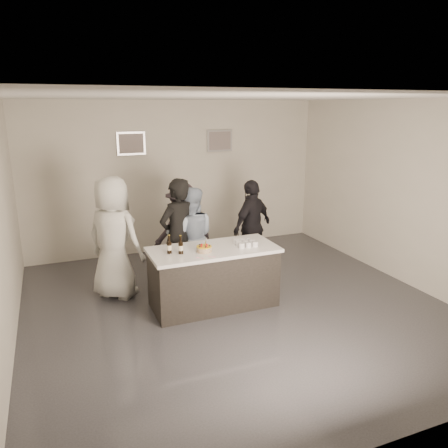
{
  "coord_description": "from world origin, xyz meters",
  "views": [
    {
      "loc": [
        -2.4,
        -5.44,
        2.9
      ],
      "look_at": [
        0.0,
        0.5,
        1.15
      ],
      "focal_mm": 35.0,
      "sensor_mm": 36.0,
      "label": 1
    }
  ],
  "objects_px": {
    "bar_counter": "(214,277)",
    "person_guest_back": "(183,229)",
    "person_guest_left": "(114,238)",
    "beer_bottle_a": "(169,244)",
    "person_main_black": "(178,236)",
    "person_guest_right": "(252,226)",
    "cake": "(204,249)",
    "beer_bottle_b": "(181,245)",
    "person_main_blue": "(191,237)"
  },
  "relations": [
    {
      "from": "person_guest_left",
      "to": "person_guest_right",
      "type": "height_order",
      "value": "person_guest_left"
    },
    {
      "from": "person_main_blue",
      "to": "person_guest_left",
      "type": "xyz_separation_m",
      "value": [
        -1.21,
        0.03,
        0.12
      ]
    },
    {
      "from": "beer_bottle_a",
      "to": "person_guest_right",
      "type": "height_order",
      "value": "person_guest_right"
    },
    {
      "from": "bar_counter",
      "to": "person_guest_left",
      "type": "xyz_separation_m",
      "value": [
        -1.28,
        0.89,
        0.5
      ]
    },
    {
      "from": "person_guest_right",
      "to": "beer_bottle_a",
      "type": "bearing_deg",
      "value": 2.34
    },
    {
      "from": "bar_counter",
      "to": "cake",
      "type": "relative_size",
      "value": 8.51
    },
    {
      "from": "beer_bottle_a",
      "to": "person_main_blue",
      "type": "bearing_deg",
      "value": 55.31
    },
    {
      "from": "person_main_black",
      "to": "person_guest_back",
      "type": "bearing_deg",
      "value": -135.68
    },
    {
      "from": "person_guest_left",
      "to": "beer_bottle_a",
      "type": "bearing_deg",
      "value": 170.09
    },
    {
      "from": "person_main_black",
      "to": "person_guest_right",
      "type": "bearing_deg",
      "value": 170.21
    },
    {
      "from": "beer_bottle_a",
      "to": "person_main_black",
      "type": "distance_m",
      "value": 0.78
    },
    {
      "from": "bar_counter",
      "to": "person_guest_back",
      "type": "bearing_deg",
      "value": 91.5
    },
    {
      "from": "person_main_blue",
      "to": "person_guest_left",
      "type": "distance_m",
      "value": 1.22
    },
    {
      "from": "person_guest_left",
      "to": "person_guest_back",
      "type": "xyz_separation_m",
      "value": [
        1.25,
        0.52,
        -0.13
      ]
    },
    {
      "from": "cake",
      "to": "beer_bottle_a",
      "type": "bearing_deg",
      "value": 166.44
    },
    {
      "from": "beer_bottle_a",
      "to": "person_main_blue",
      "type": "xyz_separation_m",
      "value": [
        0.58,
        0.84,
        -0.2
      ]
    },
    {
      "from": "person_guest_right",
      "to": "person_guest_back",
      "type": "height_order",
      "value": "person_guest_right"
    },
    {
      "from": "bar_counter",
      "to": "person_main_blue",
      "type": "bearing_deg",
      "value": 94.66
    },
    {
      "from": "cake",
      "to": "person_guest_right",
      "type": "relative_size",
      "value": 0.13
    },
    {
      "from": "person_guest_back",
      "to": "person_guest_right",
      "type": "bearing_deg",
      "value": 155.86
    },
    {
      "from": "bar_counter",
      "to": "person_guest_left",
      "type": "relative_size",
      "value": 0.98
    },
    {
      "from": "beer_bottle_b",
      "to": "person_main_black",
      "type": "xyz_separation_m",
      "value": [
        0.18,
        0.78,
        -0.11
      ]
    },
    {
      "from": "bar_counter",
      "to": "person_main_black",
      "type": "distance_m",
      "value": 0.91
    },
    {
      "from": "person_main_black",
      "to": "person_guest_back",
      "type": "relative_size",
      "value": 1.13
    },
    {
      "from": "cake",
      "to": "person_main_black",
      "type": "bearing_deg",
      "value": 100.19
    },
    {
      "from": "person_guest_left",
      "to": "person_guest_right",
      "type": "distance_m",
      "value": 2.42
    },
    {
      "from": "bar_counter",
      "to": "person_guest_back",
      "type": "xyz_separation_m",
      "value": [
        -0.04,
        1.41,
        0.36
      ]
    },
    {
      "from": "person_guest_left",
      "to": "person_guest_right",
      "type": "bearing_deg",
      "value": -131.76
    },
    {
      "from": "beer_bottle_a",
      "to": "person_guest_right",
      "type": "xyz_separation_m",
      "value": [
        1.78,
        1.05,
        -0.2
      ]
    },
    {
      "from": "bar_counter",
      "to": "person_main_blue",
      "type": "distance_m",
      "value": 0.93
    },
    {
      "from": "beer_bottle_a",
      "to": "person_guest_right",
      "type": "bearing_deg",
      "value": 30.49
    },
    {
      "from": "beer_bottle_a",
      "to": "person_guest_left",
      "type": "height_order",
      "value": "person_guest_left"
    },
    {
      "from": "person_guest_right",
      "to": "person_guest_back",
      "type": "relative_size",
      "value": 1.02
    },
    {
      "from": "cake",
      "to": "beer_bottle_b",
      "type": "height_order",
      "value": "beer_bottle_b"
    },
    {
      "from": "beer_bottle_b",
      "to": "person_guest_right",
      "type": "distance_m",
      "value": 2.0
    },
    {
      "from": "person_guest_back",
      "to": "cake",
      "type": "bearing_deg",
      "value": 77.03
    },
    {
      "from": "bar_counter",
      "to": "person_guest_right",
      "type": "relative_size",
      "value": 1.12
    },
    {
      "from": "bar_counter",
      "to": "person_guest_right",
      "type": "distance_m",
      "value": 1.6
    },
    {
      "from": "beer_bottle_b",
      "to": "person_main_blue",
      "type": "height_order",
      "value": "person_main_blue"
    },
    {
      "from": "beer_bottle_a",
      "to": "person_guest_left",
      "type": "distance_m",
      "value": 1.08
    },
    {
      "from": "beer_bottle_b",
      "to": "person_guest_left",
      "type": "distance_m",
      "value": 1.23
    },
    {
      "from": "person_main_black",
      "to": "person_guest_right",
      "type": "xyz_separation_m",
      "value": [
        1.45,
        0.35,
        -0.08
      ]
    },
    {
      "from": "person_main_black",
      "to": "person_guest_left",
      "type": "distance_m",
      "value": 0.98
    },
    {
      "from": "beer_bottle_a",
      "to": "person_guest_back",
      "type": "bearing_deg",
      "value": 66.27
    },
    {
      "from": "person_guest_right",
      "to": "person_main_black",
      "type": "bearing_deg",
      "value": -14.72
    },
    {
      "from": "person_guest_right",
      "to": "person_guest_back",
      "type": "bearing_deg",
      "value": -44.62
    },
    {
      "from": "cake",
      "to": "person_main_blue",
      "type": "height_order",
      "value": "person_main_blue"
    },
    {
      "from": "bar_counter",
      "to": "cake",
      "type": "height_order",
      "value": "cake"
    },
    {
      "from": "person_main_black",
      "to": "person_guest_left",
      "type": "height_order",
      "value": "person_guest_left"
    },
    {
      "from": "beer_bottle_b",
      "to": "person_main_blue",
      "type": "bearing_deg",
      "value": 64.44
    }
  ]
}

